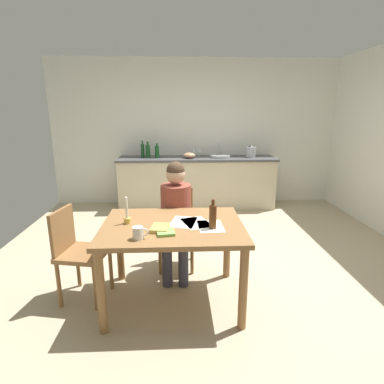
# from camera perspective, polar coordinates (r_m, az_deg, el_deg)

# --- Properties ---
(ground_plane) EXTENTS (5.20, 5.20, 0.04)m
(ground_plane) POSITION_cam_1_polar(r_m,az_deg,el_deg) (3.63, 3.07, -13.57)
(ground_plane) COLOR tan
(wall_back) EXTENTS (5.20, 0.12, 2.60)m
(wall_back) POSITION_cam_1_polar(r_m,az_deg,el_deg) (5.80, 0.71, 10.84)
(wall_back) COLOR silver
(wall_back) RESTS_ON ground
(kitchen_counter) EXTENTS (2.77, 0.64, 0.90)m
(kitchen_counter) POSITION_cam_1_polar(r_m,az_deg,el_deg) (5.57, 0.89, 1.83)
(kitchen_counter) COLOR beige
(kitchen_counter) RESTS_ON ground
(dining_table) EXTENTS (1.22, 0.93, 0.75)m
(dining_table) POSITION_cam_1_polar(r_m,az_deg,el_deg) (2.74, -3.54, -8.07)
(dining_table) COLOR olive
(dining_table) RESTS_ON ground
(chair_at_table) EXTENTS (0.41, 0.41, 0.87)m
(chair_at_table) POSITION_cam_1_polar(r_m,az_deg,el_deg) (3.45, -2.88, -5.84)
(chair_at_table) COLOR olive
(chair_at_table) RESTS_ON ground
(person_seated) EXTENTS (0.33, 0.60, 1.19)m
(person_seated) POSITION_cam_1_polar(r_m,az_deg,el_deg) (3.25, -3.00, -3.60)
(person_seated) COLOR brown
(person_seated) RESTS_ON ground
(chair_side_empty) EXTENTS (0.47, 0.47, 0.86)m
(chair_side_empty) POSITION_cam_1_polar(r_m,az_deg,el_deg) (3.03, -20.42, -9.98)
(chair_side_empty) COLOR olive
(chair_side_empty) RESTS_ON ground
(coffee_mug) EXTENTS (0.12, 0.08, 0.10)m
(coffee_mug) POSITION_cam_1_polar(r_m,az_deg,el_deg) (2.42, -9.86, -7.44)
(coffee_mug) COLOR white
(coffee_mug) RESTS_ON dining_table
(candlestick) EXTENTS (0.06, 0.06, 0.24)m
(candlestick) POSITION_cam_1_polar(r_m,az_deg,el_deg) (2.76, -11.90, -4.40)
(candlestick) COLOR gold
(candlestick) RESTS_ON dining_table
(book_magazine) EXTENTS (0.17, 0.21, 0.03)m
(book_magazine) POSITION_cam_1_polar(r_m,az_deg,el_deg) (2.59, -5.94, -6.63)
(book_magazine) COLOR tan
(book_magazine) RESTS_ON dining_table
(book_cookery) EXTENTS (0.16, 0.18, 0.02)m
(book_cookery) POSITION_cam_1_polar(r_m,az_deg,el_deg) (2.51, -4.92, -7.34)
(book_cookery) COLOR #78AF4F
(book_cookery) RESTS_ON dining_table
(paper_letter) EXTENTS (0.22, 0.30, 0.00)m
(paper_letter) POSITION_cam_1_polar(r_m,az_deg,el_deg) (2.66, 3.43, -6.30)
(paper_letter) COLOR white
(paper_letter) RESTS_ON dining_table
(paper_bill) EXTENTS (0.27, 0.34, 0.00)m
(paper_bill) POSITION_cam_1_polar(r_m,az_deg,el_deg) (2.75, -1.61, -5.56)
(paper_bill) COLOR white
(paper_bill) RESTS_ON dining_table
(paper_envelope) EXTENTS (0.29, 0.35, 0.00)m
(paper_envelope) POSITION_cam_1_polar(r_m,az_deg,el_deg) (2.73, 0.79, -5.67)
(paper_envelope) COLOR white
(paper_envelope) RESTS_ON dining_table
(wine_bottle_on_table) EXTENTS (0.06, 0.06, 0.25)m
(wine_bottle_on_table) POSITION_cam_1_polar(r_m,az_deg,el_deg) (2.58, 3.86, -4.48)
(wine_bottle_on_table) COLOR #593319
(wine_bottle_on_table) RESTS_ON dining_table
(sink_unit) EXTENTS (0.36, 0.36, 0.24)m
(sink_unit) POSITION_cam_1_polar(r_m,az_deg,el_deg) (5.53, 5.18, 6.64)
(sink_unit) COLOR #B2B7BC
(sink_unit) RESTS_ON kitchen_counter
(bottle_oil) EXTENTS (0.06, 0.06, 0.29)m
(bottle_oil) POSITION_cam_1_polar(r_m,az_deg,el_deg) (5.55, -9.09, 7.62)
(bottle_oil) COLOR #194C23
(bottle_oil) RESTS_ON kitchen_counter
(bottle_vinegar) EXTENTS (0.08, 0.08, 0.28)m
(bottle_vinegar) POSITION_cam_1_polar(r_m,az_deg,el_deg) (5.49, -8.13, 7.51)
(bottle_vinegar) COLOR #194C23
(bottle_vinegar) RESTS_ON kitchen_counter
(bottle_wine_red) EXTENTS (0.07, 0.07, 0.26)m
(bottle_wine_red) POSITION_cam_1_polar(r_m,az_deg,el_deg) (5.44, -6.47, 7.41)
(bottle_wine_red) COLOR #194C23
(bottle_wine_red) RESTS_ON kitchen_counter
(mixing_bowl) EXTENTS (0.21, 0.21, 0.09)m
(mixing_bowl) POSITION_cam_1_polar(r_m,az_deg,el_deg) (5.40, -0.49, 6.77)
(mixing_bowl) COLOR tan
(mixing_bowl) RESTS_ON kitchen_counter
(stovetop_kettle) EXTENTS (0.18, 0.18, 0.22)m
(stovetop_kettle) POSITION_cam_1_polar(r_m,az_deg,el_deg) (5.61, 10.77, 7.35)
(stovetop_kettle) COLOR #B7BABF
(stovetop_kettle) RESTS_ON kitchen_counter
(wine_glass_near_sink) EXTENTS (0.07, 0.07, 0.15)m
(wine_glass_near_sink) POSITION_cam_1_polar(r_m,az_deg,el_deg) (5.62, 1.38, 7.72)
(wine_glass_near_sink) COLOR silver
(wine_glass_near_sink) RESTS_ON kitchen_counter
(wine_glass_by_kettle) EXTENTS (0.07, 0.07, 0.15)m
(wine_glass_by_kettle) POSITION_cam_1_polar(r_m,az_deg,el_deg) (5.61, 0.29, 7.72)
(wine_glass_by_kettle) COLOR silver
(wine_glass_by_kettle) RESTS_ON kitchen_counter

